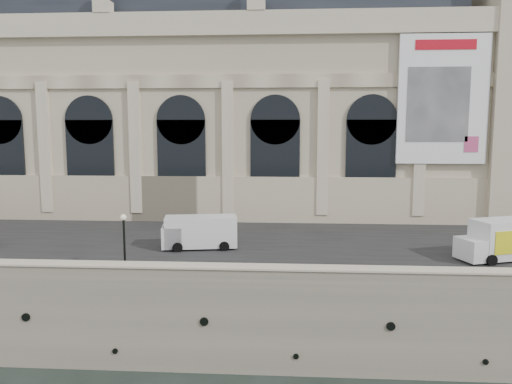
% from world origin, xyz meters
% --- Properties ---
extents(ground, '(260.00, 260.00, 0.00)m').
position_xyz_m(ground, '(0.00, 0.00, 0.00)').
color(ground, black).
rests_on(ground, ground).
extents(quay, '(160.00, 70.00, 6.00)m').
position_xyz_m(quay, '(0.00, 35.00, 3.00)').
color(quay, gray).
rests_on(quay, ground).
extents(street, '(160.00, 24.00, 0.06)m').
position_xyz_m(street, '(0.00, 14.00, 6.03)').
color(street, '#2D2D2D').
rests_on(street, quay).
extents(parapet, '(160.00, 1.40, 1.21)m').
position_xyz_m(parapet, '(0.00, 0.60, 6.62)').
color(parapet, gray).
rests_on(parapet, quay).
extents(museum, '(69.00, 18.70, 29.10)m').
position_xyz_m(museum, '(-5.98, 30.86, 19.72)').
color(museum, beige).
rests_on(museum, quay).
extents(van_c, '(6.51, 3.34, 2.76)m').
position_xyz_m(van_c, '(-0.28, 9.87, 7.41)').
color(van_c, silver).
rests_on(van_c, quay).
extents(box_truck, '(8.23, 4.94, 3.17)m').
position_xyz_m(box_truck, '(24.47, 8.01, 7.59)').
color(box_truck, silver).
rests_on(box_truck, quay).
extents(lamp_right, '(0.42, 0.42, 4.15)m').
position_xyz_m(lamp_right, '(-4.09, 2.78, 8.06)').
color(lamp_right, black).
rests_on(lamp_right, quay).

